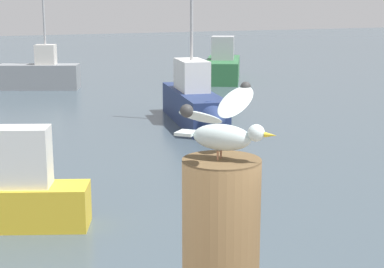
# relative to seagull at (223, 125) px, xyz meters

# --- Properties ---
(seagull) EXTENTS (0.57, 0.52, 0.26)m
(seagull) POSITION_rel_seagull_xyz_m (0.00, 0.00, 0.00)
(seagull) COLOR tan
(seagull) RESTS_ON mooring_post
(boat_navy) EXTENTS (1.97, 4.73, 4.33)m
(boat_navy) POSITION_rel_seagull_xyz_m (6.02, 12.00, -2.05)
(boat_navy) COLOR navy
(boat_navy) RESTS_ON ground_plane
(boat_grey) EXTENTS (3.54, 2.31, 4.06)m
(boat_grey) POSITION_rel_seagull_xyz_m (3.74, 20.73, -2.09)
(boat_grey) COLOR gray
(boat_grey) RESTS_ON ground_plane
(boat_green) EXTENTS (3.81, 5.08, 1.91)m
(boat_green) POSITION_rel_seagull_xyz_m (11.64, 20.43, -2.09)
(boat_green) COLOR #2D6B3D
(boat_green) RESTS_ON ground_plane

